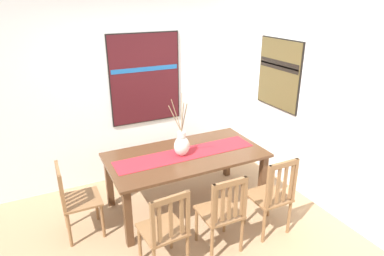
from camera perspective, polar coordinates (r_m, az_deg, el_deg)
ground_plane at (r=4.00m, az=0.23°, el=-18.97°), size 6.40×6.40×0.03m
wall_back at (r=4.93m, az=-9.56°, el=6.80°), size 6.40×0.12×2.70m
wall_side at (r=4.39m, az=22.55°, el=3.58°), size 0.12×6.40×2.70m
dining_table at (r=4.25m, az=-1.05°, el=-5.56°), size 1.95×1.02×0.74m
table_runner at (r=4.20m, az=-1.05°, el=-4.39°), size 1.80×0.36×0.01m
centerpiece_vase at (r=4.10m, az=-1.76°, el=-2.85°), size 0.25×0.31×0.77m
chair_0 at (r=3.95m, az=13.50°, el=-11.04°), size 0.42×0.42×0.97m
chair_1 at (r=4.04m, az=-19.26°, el=-11.28°), size 0.42×0.42×0.89m
chair_2 at (r=3.40m, az=-4.64°, el=-16.88°), size 0.45×0.45×0.93m
chair_3 at (r=3.61m, az=5.19°, el=-14.02°), size 0.43×0.43×0.93m
painting_on_back_wall at (r=4.87m, az=-7.98°, el=8.30°), size 1.04×0.05×1.29m
painting_on_side_wall at (r=4.90m, az=14.63°, el=8.89°), size 0.05×0.85×0.98m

